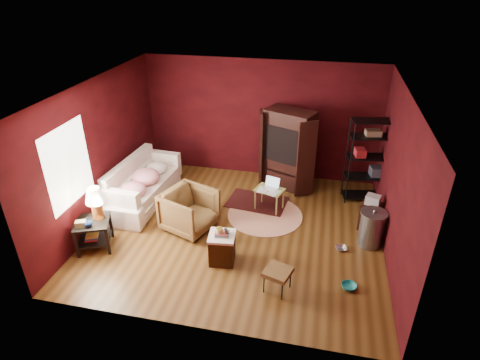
# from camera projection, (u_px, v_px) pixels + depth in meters

# --- Properties ---
(room) EXTENTS (5.54, 5.04, 2.84)m
(room) POSITION_uv_depth(u_px,v_px,m) (235.00, 166.00, 7.24)
(room) COLOR brown
(room) RESTS_ON ground
(sofa) EXTENTS (0.66, 2.26, 0.88)m
(sofa) POSITION_uv_depth(u_px,v_px,m) (142.00, 184.00, 8.63)
(sofa) COLOR white
(sofa) RESTS_ON ground
(armchair) EXTENTS (1.08, 1.11, 0.91)m
(armchair) POSITION_uv_depth(u_px,v_px,m) (189.00, 209.00, 7.73)
(armchair) COLOR black
(armchair) RESTS_ON ground
(pet_bowl_steel) EXTENTS (0.22, 0.11, 0.21)m
(pet_bowl_steel) POSITION_uv_depth(u_px,v_px,m) (342.00, 245.00, 7.30)
(pet_bowl_steel) COLOR silver
(pet_bowl_steel) RESTS_ON ground
(pet_bowl_turquoise) EXTENTS (0.25, 0.09, 0.24)m
(pet_bowl_turquoise) POSITION_uv_depth(u_px,v_px,m) (350.00, 283.00, 6.41)
(pet_bowl_turquoise) COLOR teal
(pet_bowl_turquoise) RESTS_ON ground
(vase) EXTENTS (0.20, 0.21, 0.16)m
(vase) POSITION_uv_depth(u_px,v_px,m) (88.00, 222.00, 6.99)
(vase) COLOR #0C1C40
(vase) RESTS_ON side_table
(mug) EXTENTS (0.15, 0.13, 0.12)m
(mug) POSITION_uv_depth(u_px,v_px,m) (219.00, 230.00, 6.74)
(mug) COLOR #EED874
(mug) RESTS_ON hamper
(side_table) EXTENTS (0.77, 0.77, 1.17)m
(side_table) POSITION_uv_depth(u_px,v_px,m) (94.00, 213.00, 7.15)
(side_table) COLOR black
(side_table) RESTS_ON ground
(sofa_cushions) EXTENTS (0.99, 2.13, 0.87)m
(sofa_cushions) POSITION_uv_depth(u_px,v_px,m) (142.00, 184.00, 8.66)
(sofa_cushions) COLOR white
(sofa_cushions) RESTS_ON sofa
(hamper) EXTENTS (0.50, 0.50, 0.63)m
(hamper) POSITION_uv_depth(u_px,v_px,m) (222.00, 248.00, 6.94)
(hamper) COLOR #3A220D
(hamper) RESTS_ON ground
(footstool) EXTENTS (0.50, 0.50, 0.40)m
(footstool) POSITION_uv_depth(u_px,v_px,m) (278.00, 273.00, 6.28)
(footstool) COLOR black
(footstool) RESTS_ON ground
(rug_round) EXTENTS (1.91, 1.91, 0.01)m
(rug_round) POSITION_uv_depth(u_px,v_px,m) (265.00, 215.00, 8.35)
(rug_round) COLOR beige
(rug_round) RESTS_ON ground
(rug_oriental) EXTENTS (1.36, 0.99, 0.01)m
(rug_oriental) POSITION_uv_depth(u_px,v_px,m) (257.00, 202.00, 8.79)
(rug_oriental) COLOR #4E1415
(rug_oriental) RESTS_ON ground
(laptop_desk) EXTENTS (0.67, 0.57, 0.71)m
(laptop_desk) POSITION_uv_depth(u_px,v_px,m) (270.00, 191.00, 8.36)
(laptop_desk) COLOR #A2A74C
(laptop_desk) RESTS_ON ground
(tv_armoire) EXTENTS (1.33, 1.08, 1.83)m
(tv_armoire) POSITION_uv_depth(u_px,v_px,m) (288.00, 148.00, 9.04)
(tv_armoire) COLOR black
(tv_armoire) RESTS_ON ground
(wire_shelving) EXTENTS (0.96, 0.56, 1.85)m
(wire_shelving) POSITION_uv_depth(u_px,v_px,m) (370.00, 157.00, 8.46)
(wire_shelving) COLOR black
(wire_shelving) RESTS_ON ground
(small_stand) EXTENTS (0.48, 0.48, 0.75)m
(small_stand) POSITION_uv_depth(u_px,v_px,m) (372.00, 204.00, 7.68)
(small_stand) COLOR black
(small_stand) RESTS_ON ground
(trash_can) EXTENTS (0.63, 0.63, 0.76)m
(trash_can) POSITION_uv_depth(u_px,v_px,m) (371.00, 228.00, 7.32)
(trash_can) COLOR gray
(trash_can) RESTS_ON ground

